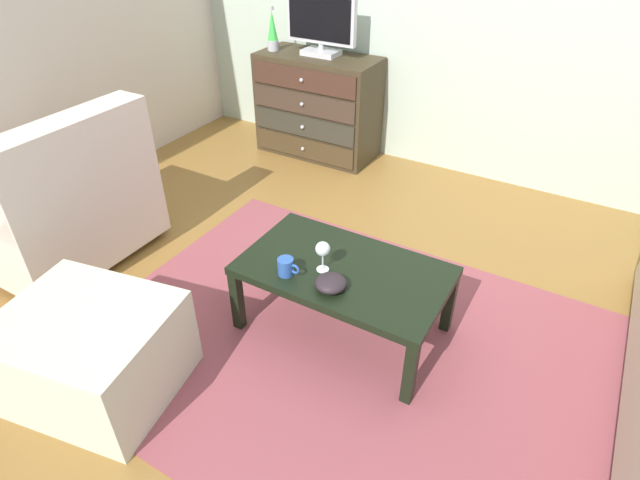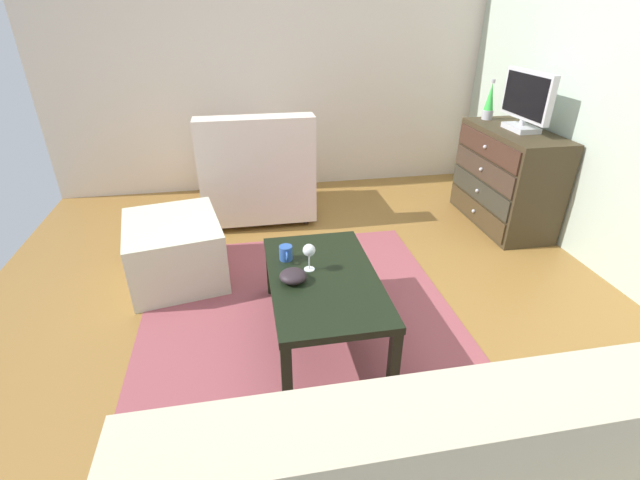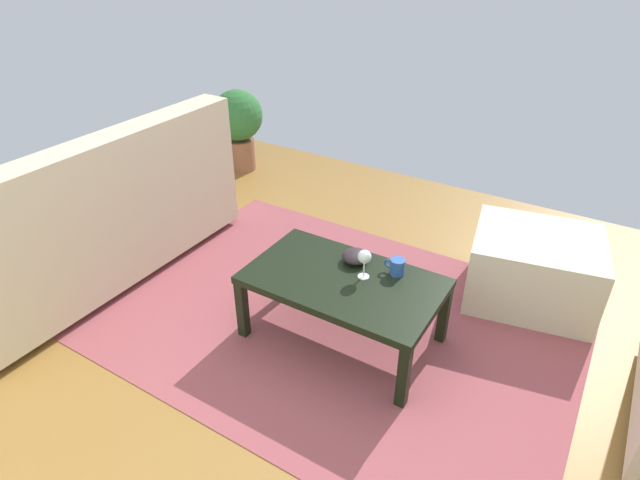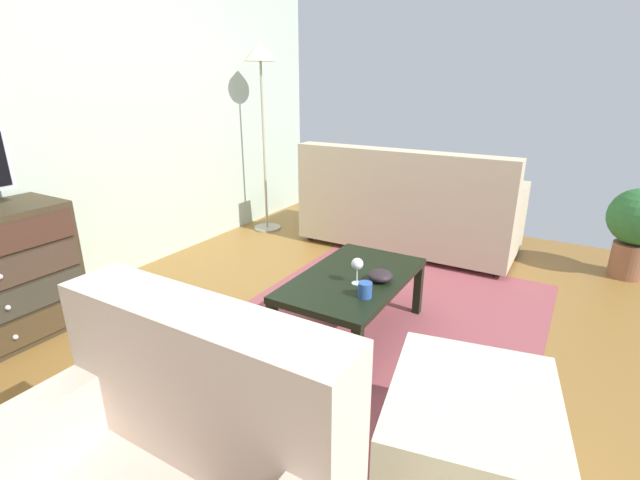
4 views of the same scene
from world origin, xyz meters
name	(u,v)px [view 2 (image 2 of 4)]	position (x,y,z in m)	size (l,w,h in m)	color
ground_plane	(334,325)	(0.00, 0.00, -0.03)	(5.29, 4.49, 0.05)	olive
wall_plain_left	(283,41)	(-2.41, 0.00, 1.39)	(0.12, 4.49, 2.78)	beige
area_rug	(307,348)	(0.20, -0.20, 0.00)	(2.60, 1.90, 0.01)	#93464D
dresser	(506,178)	(-1.10, 1.69, 0.40)	(0.97, 0.49, 0.81)	#3A2F1E
tv	(526,100)	(-1.09, 1.72, 1.04)	(0.58, 0.18, 0.45)	silver
lava_lamp	(490,102)	(-1.49, 1.65, 0.95)	(0.09, 0.09, 0.33)	#B7B7BC
coffee_table	(323,283)	(0.09, -0.08, 0.35)	(0.99, 0.58, 0.39)	black
wine_glass	(309,251)	(0.01, -0.15, 0.51)	(0.07, 0.07, 0.16)	silver
mug	(286,253)	(-0.12, -0.26, 0.43)	(0.11, 0.08, 0.08)	#2C54A4
bowl_decorative	(293,276)	(0.11, -0.25, 0.42)	(0.14, 0.14, 0.07)	#292024
armchair	(257,175)	(-1.64, -0.35, 0.37)	(0.80, 0.93, 0.93)	#332319
ottoman	(175,250)	(-0.69, -0.97, 0.21)	(0.70, 0.60, 0.42)	beige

